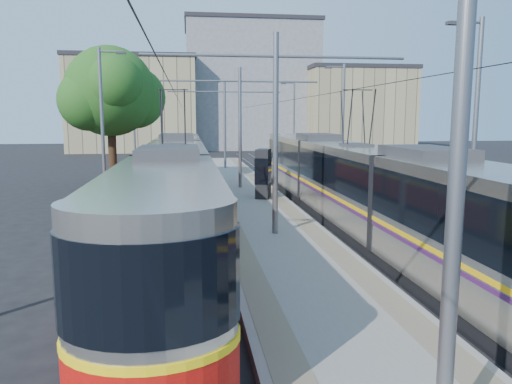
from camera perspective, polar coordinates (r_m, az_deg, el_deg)
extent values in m
plane|color=black|center=(10.75, 9.84, -15.93)|extent=(160.00, 160.00, 0.00)
cube|color=gray|center=(26.83, -1.14, -0.66)|extent=(4.00, 50.00, 0.30)
cube|color=gray|center=(26.68, -4.23, -0.40)|extent=(0.70, 50.00, 0.01)
cube|color=gray|center=(27.01, 1.92, -0.27)|extent=(0.70, 50.00, 0.01)
cube|color=gray|center=(26.71, -10.38, -1.13)|extent=(0.07, 70.00, 0.03)
cube|color=gray|center=(26.68, -7.30, -1.07)|extent=(0.07, 70.00, 0.03)
cube|color=gray|center=(27.33, 4.88, -0.81)|extent=(0.07, 70.00, 0.03)
cube|color=gray|center=(27.68, 7.78, -0.74)|extent=(0.07, 70.00, 0.03)
cube|color=black|center=(20.52, -9.15, -3.48)|extent=(2.30, 28.46, 0.40)
cube|color=#ACA69E|center=(20.25, -9.26, 1.09)|extent=(2.40, 26.86, 2.90)
cube|color=black|center=(20.19, -9.29, 2.50)|extent=(2.43, 26.86, 1.30)
cube|color=yellow|center=(20.30, -9.23, -0.03)|extent=(2.43, 26.86, 0.12)
cube|color=red|center=(20.38, -9.20, -1.42)|extent=(2.42, 26.86, 1.10)
cube|color=#2D2D30|center=(20.11, -9.36, 5.62)|extent=(1.68, 3.00, 0.30)
cube|color=black|center=(20.76, 11.12, -3.40)|extent=(2.30, 29.24, 0.40)
cube|color=#A8A39A|center=(20.49, 11.25, 1.12)|extent=(2.40, 27.64, 2.90)
cube|color=black|center=(20.43, 11.29, 2.51)|extent=(2.43, 27.64, 1.30)
cube|color=#EDAD0C|center=(20.54, 11.22, 0.02)|extent=(2.43, 27.64, 0.12)
cube|color=#3F154C|center=(20.56, 11.21, -0.40)|extent=(2.43, 27.64, 0.10)
cube|color=#2D2D30|center=(20.35, 11.38, 5.60)|extent=(1.68, 3.00, 0.30)
cylinder|color=slate|center=(6.16, 22.01, 2.04)|extent=(0.20, 0.20, 7.00)
cylinder|color=slate|center=(17.59, 2.24, 6.46)|extent=(0.20, 0.20, 7.00)
cylinder|color=slate|center=(17.70, 2.30, 15.23)|extent=(9.20, 0.10, 0.10)
cylinder|color=slate|center=(29.48, -1.84, 7.29)|extent=(0.20, 0.20, 7.00)
cylinder|color=slate|center=(29.54, -1.86, 12.53)|extent=(9.20, 0.10, 0.10)
cylinder|color=slate|center=(41.43, -3.58, 7.63)|extent=(0.20, 0.20, 7.00)
cylinder|color=slate|center=(41.48, -3.61, 11.36)|extent=(9.20, 0.10, 0.10)
cylinder|color=black|center=(26.34, -9.12, 10.85)|extent=(0.02, 70.00, 0.02)
cylinder|color=black|center=(27.16, 6.53, 10.83)|extent=(0.02, 70.00, 0.02)
cylinder|color=slate|center=(27.68, -17.16, 7.26)|extent=(0.18, 0.18, 8.00)
cube|color=#2D2D30|center=(27.72, -15.19, 15.11)|extent=(0.50, 0.22, 0.12)
cylinder|color=slate|center=(43.54, -13.76, 7.71)|extent=(0.18, 0.18, 8.00)
cube|color=#2D2D30|center=(43.57, -12.46, 12.69)|extent=(0.50, 0.22, 0.12)
cylinder|color=slate|center=(20.28, 23.76, 6.59)|extent=(0.18, 0.18, 8.00)
cube|color=#2D2D30|center=(20.00, 21.61, 17.50)|extent=(0.50, 0.22, 0.12)
cylinder|color=slate|center=(34.95, 9.90, 7.69)|extent=(0.18, 0.18, 8.00)
cube|color=#2D2D30|center=(34.79, 8.28, 13.91)|extent=(0.50, 0.22, 0.12)
cylinder|color=slate|center=(50.43, 4.35, 8.01)|extent=(0.18, 0.18, 8.00)
cube|color=#2D2D30|center=(50.32, 3.15, 12.29)|extent=(0.50, 0.22, 0.12)
cube|color=black|center=(25.69, 0.83, 2.12)|extent=(0.97, 1.25, 2.53)
cube|color=black|center=(25.67, 0.83, 2.48)|extent=(1.03, 1.31, 1.32)
cylinder|color=#382314|center=(32.11, -16.04, 3.51)|extent=(0.50, 0.50, 3.62)
sphere|color=#164F1A|center=(32.04, -16.36, 10.98)|extent=(5.43, 5.43, 5.43)
sphere|color=#164F1A|center=(32.75, -13.71, 10.43)|extent=(3.85, 3.85, 3.85)
cube|color=tan|center=(69.68, -13.68, 9.49)|extent=(16.00, 12.00, 11.81)
cube|color=#262328|center=(70.08, -13.87, 14.52)|extent=(16.32, 12.24, 0.50)
cube|color=gray|center=(73.99, -0.75, 11.74)|extent=(18.00, 14.00, 17.18)
cube|color=#262328|center=(75.01, -0.76, 18.50)|extent=(18.36, 14.28, 0.50)
cube|color=tan|center=(71.16, 11.28, 9.10)|extent=(14.00, 10.00, 10.72)
cube|color=#262328|center=(71.45, 11.41, 13.60)|extent=(14.28, 10.20, 0.50)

